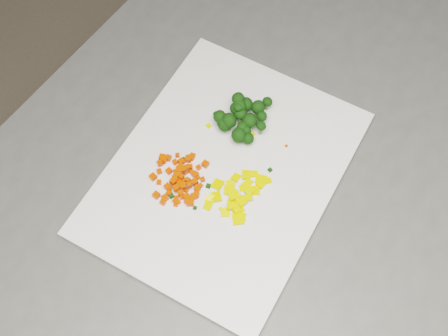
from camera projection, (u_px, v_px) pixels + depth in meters
ground at (345, 290)px, 1.81m from camera, size 4.00×4.00×0.00m
counter_block at (249, 264)px, 1.37m from camera, size 1.28×1.06×0.90m
cutting_board at (224, 173)px, 0.96m from camera, size 0.51×0.46×0.01m
carrot_pile at (179, 176)px, 0.94m from camera, size 0.09×0.09×0.03m
pepper_pile at (241, 199)px, 0.93m from camera, size 0.11×0.11×0.01m
broccoli_pile at (236, 107)px, 0.98m from camera, size 0.11×0.11×0.05m
carrot_cube_0 at (159, 171)px, 0.95m from camera, size 0.01×0.01×0.01m
carrot_cube_1 at (186, 190)px, 0.94m from camera, size 0.01×0.01×0.01m
carrot_cube_2 at (189, 185)px, 0.93m from camera, size 0.01×0.01×0.01m
carrot_cube_3 at (187, 197)px, 0.93m from camera, size 0.01×0.01×0.01m
carrot_cube_4 at (175, 162)px, 0.96m from camera, size 0.01×0.01×0.01m
carrot_cube_5 at (180, 186)px, 0.94m from camera, size 0.01×0.01×0.01m
carrot_cube_6 at (190, 167)px, 0.96m from camera, size 0.01×0.01×0.01m
carrot_cube_7 at (194, 196)px, 0.93m from camera, size 0.01×0.01×0.01m
carrot_cube_8 at (197, 188)px, 0.94m from camera, size 0.01×0.01×0.01m
carrot_cube_9 at (173, 181)px, 0.94m from camera, size 0.01×0.01×0.01m
carrot_cube_10 at (178, 178)px, 0.95m from camera, size 0.01×0.01×0.01m
carrot_cube_11 at (159, 182)px, 0.95m from camera, size 0.01×0.01×0.01m
carrot_cube_12 at (177, 155)px, 0.97m from camera, size 0.01×0.01×0.01m
carrot_cube_13 at (192, 158)px, 0.97m from camera, size 0.01×0.01×0.01m
carrot_cube_14 at (169, 171)px, 0.95m from camera, size 0.01×0.01×0.01m
carrot_cube_15 at (198, 190)px, 0.94m from camera, size 0.01×0.01×0.01m
carrot_cube_16 at (164, 160)px, 0.96m from camera, size 0.01×0.01×0.01m
carrot_cube_17 at (179, 182)px, 0.95m from camera, size 0.01×0.01×0.01m
carrot_cube_18 at (192, 173)px, 0.95m from camera, size 0.01×0.01×0.01m
carrot_cube_19 at (196, 194)px, 0.94m from camera, size 0.01×0.01×0.01m
carrot_cube_20 at (176, 172)px, 0.95m from camera, size 0.01×0.01×0.01m
carrot_cube_21 at (169, 188)px, 0.94m from camera, size 0.01×0.01×0.01m
carrot_cube_22 at (189, 158)px, 0.97m from camera, size 0.01×0.01×0.01m
carrot_cube_23 at (199, 168)px, 0.96m from camera, size 0.01×0.01×0.01m
carrot_cube_24 at (175, 178)px, 0.94m from camera, size 0.01×0.01×0.01m
carrot_cube_25 at (179, 170)px, 0.94m from camera, size 0.01×0.01×0.01m
carrot_cube_26 at (194, 182)px, 0.94m from camera, size 0.01×0.01×0.01m
carrot_cube_27 at (193, 156)px, 0.97m from camera, size 0.01×0.01×0.01m
carrot_cube_28 at (189, 202)px, 0.93m from camera, size 0.01×0.01×0.01m
carrot_cube_29 at (182, 197)px, 0.93m from camera, size 0.01×0.01×0.01m
carrot_cube_30 at (176, 201)px, 0.93m from camera, size 0.01×0.01×0.01m
carrot_cube_31 at (185, 171)px, 0.95m from camera, size 0.01×0.01×0.01m
carrot_cube_32 at (188, 180)px, 0.94m from camera, size 0.01×0.01×0.01m
carrot_cube_33 at (183, 170)px, 0.95m from camera, size 0.01×0.01×0.01m
carrot_cube_34 at (183, 186)px, 0.93m from camera, size 0.01×0.01×0.01m
carrot_cube_35 at (181, 193)px, 0.94m from camera, size 0.01×0.01×0.01m
carrot_cube_36 at (179, 177)px, 0.95m from camera, size 0.01×0.01×0.01m
carrot_cube_37 at (188, 159)px, 0.96m from camera, size 0.01×0.01×0.01m
carrot_cube_38 at (177, 202)px, 0.93m from camera, size 0.01×0.01×0.01m
carrot_cube_39 at (153, 177)px, 0.95m from camera, size 0.01×0.01×0.01m
carrot_cube_40 at (176, 188)px, 0.93m from camera, size 0.01×0.01×0.01m
carrot_cube_41 at (178, 174)px, 0.94m from camera, size 0.01×0.01×0.01m
carrot_cube_42 at (181, 162)px, 0.96m from camera, size 0.01×0.01×0.01m
carrot_cube_43 at (165, 198)px, 0.93m from camera, size 0.01×0.01×0.01m
carrot_cube_44 at (181, 167)px, 0.95m from camera, size 0.01×0.01×0.01m
carrot_cube_45 at (189, 171)px, 0.96m from camera, size 0.01×0.01×0.01m
carrot_cube_46 at (187, 167)px, 0.95m from camera, size 0.01×0.01×0.01m
carrot_cube_47 at (163, 202)px, 0.93m from camera, size 0.01×0.01×0.01m
carrot_cube_48 at (195, 175)px, 0.95m from camera, size 0.01×0.01×0.01m
carrot_cube_49 at (197, 178)px, 0.95m from camera, size 0.01×0.01×0.01m
carrot_cube_50 at (191, 201)px, 0.93m from camera, size 0.01×0.01×0.01m
carrot_cube_51 at (160, 163)px, 0.96m from camera, size 0.01×0.01×0.01m
carrot_cube_52 at (181, 177)px, 0.94m from camera, size 0.01×0.01×0.01m
carrot_cube_53 at (180, 193)px, 0.94m from camera, size 0.01×0.01×0.01m
carrot_cube_54 at (167, 187)px, 0.94m from camera, size 0.01×0.01×0.01m
carrot_cube_55 at (183, 181)px, 0.95m from camera, size 0.01×0.01×0.01m
carrot_cube_56 at (203, 179)px, 0.95m from camera, size 0.01×0.01×0.01m
carrot_cube_57 at (188, 202)px, 0.93m from camera, size 0.01×0.01×0.01m
carrot_cube_58 at (168, 158)px, 0.96m from camera, size 0.01×0.01×0.01m
carrot_cube_59 at (179, 168)px, 0.96m from camera, size 0.01×0.01×0.01m
carrot_cube_60 at (156, 195)px, 0.93m from camera, size 0.01×0.01×0.01m
carrot_cube_61 at (176, 204)px, 0.93m from camera, size 0.01×0.01×0.01m
carrot_cube_62 at (205, 164)px, 0.96m from camera, size 0.01×0.01×0.01m
carrot_cube_63 at (164, 162)px, 0.96m from camera, size 0.01×0.01×0.01m
carrot_cube_64 at (185, 171)px, 0.95m from camera, size 0.01×0.01×0.01m
carrot_cube_65 at (200, 186)px, 0.94m from camera, size 0.01×0.01×0.01m
carrot_cube_66 at (169, 193)px, 0.94m from camera, size 0.01×0.01×0.01m
carrot_cube_67 at (181, 179)px, 0.95m from camera, size 0.01×0.01×0.01m
carrot_cube_68 at (162, 158)px, 0.96m from camera, size 0.01×0.01×0.01m
carrot_cube_69 at (190, 203)px, 0.93m from camera, size 0.01×0.01×0.01m
pepper_chunk_0 at (218, 184)px, 0.95m from camera, size 0.02×0.02×0.01m
pepper_chunk_1 at (233, 206)px, 0.92m from camera, size 0.02×0.02×0.00m
pepper_chunk_2 at (234, 195)px, 0.93m from camera, size 0.02×0.02×0.01m
pepper_chunk_3 at (216, 197)px, 0.94m from camera, size 0.02×0.02×0.01m
pepper_chunk_4 at (239, 217)px, 0.92m from camera, size 0.02×0.02×0.00m
pepper_chunk_5 at (246, 175)px, 0.95m from camera, size 0.02×0.02×0.01m
pepper_chunk_6 at (261, 184)px, 0.95m from camera, size 0.02×0.01×0.01m
pepper_chunk_7 at (254, 174)px, 0.95m from camera, size 0.02×0.02×0.00m
pepper_chunk_8 at (238, 220)px, 0.92m from camera, size 0.02×0.02×0.00m
pepper_chunk_9 at (260, 184)px, 0.95m from camera, size 0.01×0.01×0.00m
pepper_chunk_10 at (233, 202)px, 0.93m from camera, size 0.02×0.02×0.01m
pepper_chunk_11 at (237, 209)px, 0.92m from camera, size 0.01×0.01×0.00m
pepper_chunk_12 at (208, 206)px, 0.93m from camera, size 0.02×0.02×0.01m
pepper_chunk_13 at (266, 181)px, 0.95m from camera, size 0.02×0.02×0.01m
pepper_chunk_14 at (247, 198)px, 0.93m from camera, size 0.02×0.02×0.00m
pepper_chunk_15 at (229, 190)px, 0.94m from camera, size 0.02×0.02×0.01m
pepper_chunk_16 at (242, 201)px, 0.93m from camera, size 0.01×0.01×0.00m
pepper_chunk_17 at (256, 190)px, 0.94m from camera, size 0.02×0.02×0.01m
pepper_chunk_18 at (239, 200)px, 0.93m from camera, size 0.02×0.02×0.00m
pepper_chunk_19 at (230, 184)px, 0.95m from camera, size 0.01×0.02×0.01m
pepper_chunk_20 at (240, 210)px, 0.93m from camera, size 0.01×0.01×0.00m
pepper_chunk_21 at (249, 191)px, 0.94m from camera, size 0.01×0.01×0.00m
pepper_chunk_22 at (261, 179)px, 0.95m from camera, size 0.02×0.02×0.01m
pepper_chunk_23 at (225, 212)px, 0.92m from camera, size 0.02×0.02×0.01m
pepper_chunk_24 at (244, 188)px, 0.94m from camera, size 0.02×0.02×0.00m
pepper_chunk_25 at (209, 198)px, 0.93m from camera, size 0.02×0.02×0.01m
pepper_chunk_26 at (236, 177)px, 0.95m from camera, size 0.02×0.02×0.01m
pepper_chunk_27 at (238, 209)px, 0.93m from camera, size 0.02×0.02×0.00m
pepper_chunk_28 at (239, 216)px, 0.92m from camera, size 0.02×0.02×0.01m
pepper_chunk_29 at (231, 185)px, 0.95m from camera, size 0.02×0.02×0.00m
pepper_chunk_30 at (247, 184)px, 0.95m from camera, size 0.02×0.01×0.00m
broccoli_floret_0 at (238, 101)px, 0.99m from camera, size 0.03×0.03×0.03m
broccoli_floret_1 at (260, 129)px, 0.98m from camera, size 0.02×0.02×0.03m
broccoli_floret_2 at (249, 123)px, 0.98m from camera, size 0.03×0.03×0.03m
broccoli_floret_3 at (236, 111)px, 0.99m from camera, size 0.03×0.03×0.03m
broccoli_floret_4 at (242, 130)px, 0.98m from camera, size 0.02×0.02×0.03m
broccoli_floret_5 at (261, 118)px, 0.99m from camera, size 0.02×0.02×0.02m
broccoli_floret_6 at (244, 132)px, 0.98m from camera, size 0.03×0.03×0.02m
broccoli_floret_7 at (245, 106)px, 1.00m from camera, size 0.03×0.03×0.03m
broccoli_floret_8 at (239, 101)px, 1.00m from camera, size 0.02×0.02×0.03m
broccoli_floret_9 at (240, 116)px, 0.99m from camera, size 0.03×0.03×0.03m
broccoli_floret_10 at (257, 110)px, 0.99m from camera, size 0.03×0.03×0.03m
broccoli_floret_11 at (228, 123)px, 0.98m from camera, size 0.03×0.03×0.03m
broccoli_floret_12 at (238, 110)px, 0.98m from camera, size 0.02×0.02×0.03m
broccoli_floret_13 at (239, 108)px, 0.98m from camera, size 0.03×0.03×0.03m
broccoli_floret_14 at (224, 125)px, 0.98m from camera, size 0.03×0.03×0.03m
broccoli_floret_15 at (219, 119)px, 0.98m from camera, size 0.03×0.03×0.03m
broccoli_floret_16 at (225, 126)px, 0.98m from camera, size 0.03×0.03×0.03m
broccoli_floret_17 at (238, 137)px, 0.97m from camera, size 0.03×0.03×0.03m
broccoli_floret_18 at (224, 126)px, 0.98m from camera, size 0.02×0.02×0.03m
broccoli_floret_19 at (248, 140)px, 0.97m from camera, size 0.02×0.02×0.02m
broccoli_floret_20 at (267, 104)px, 1.00m from camera, size 0.02×0.02×0.02m
stray_bit_0 at (209, 126)px, 0.99m from camera, size 0.01×0.01×0.00m
stray_bit_1 at (220, 209)px, 0.93m from camera, size 0.01×0.01×0.00m
stray_bit_2 at (182, 186)px, 0.94m from camera, size 0.01×0.01×0.00m
stray_bit_3 at (183, 159)px, 0.97m from camera, size 0.01×0.01×0.00m
stray_bit_4 at (270, 170)px, 0.96m from camera, size 0.01×0.01×0.00m
stray_bit_5 at (208, 186)px, 0.94m from camera, size 0.01×0.01×0.00m
stray_bit_6 at (176, 197)px, 0.94m from camera, size 0.01×0.01×0.00m
stray_bit_7 at (195, 208)px, 0.93m from camera, size 0.01×0.01×0.00m
stray_bit_8 at (286, 146)px, 0.98m from camera, size 0.00×0.00×0.00m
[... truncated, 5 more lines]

